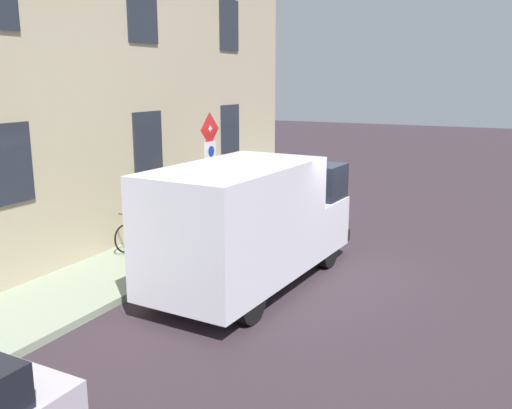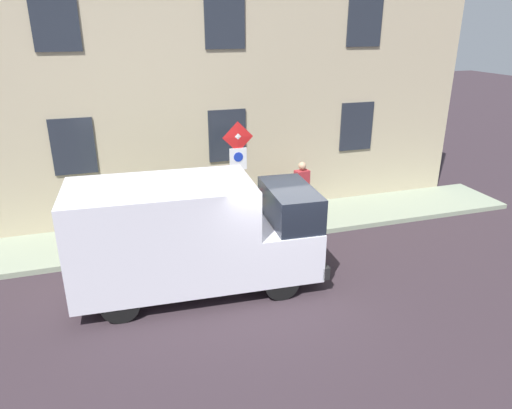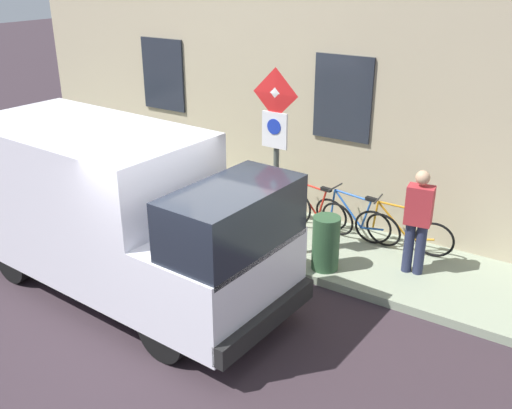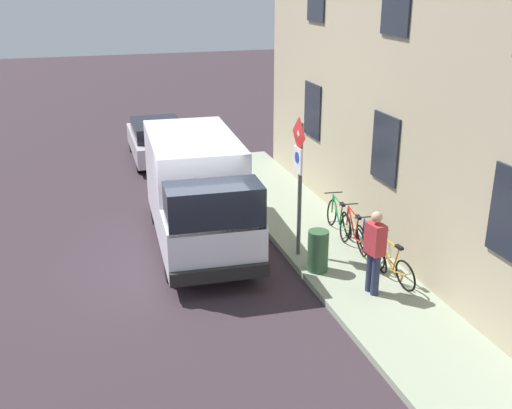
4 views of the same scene
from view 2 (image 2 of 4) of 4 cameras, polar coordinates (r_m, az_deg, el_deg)
The scene contains 11 objects.
ground_plane at distance 10.71m, azimuth 2.64°, elevation -9.96°, with size 80.00×80.00×0.00m, color #33282E.
sidewalk_slab at distance 13.46m, azimuth -2.18°, elevation -2.74°, with size 2.16×17.23×0.14m, color gray.
building_facade at distance 13.76m, azimuth -4.06°, elevation 14.45°, with size 0.75×15.23×7.83m.
sign_post_stacked at distance 11.88m, azimuth -2.21°, elevation 4.85°, with size 0.15×0.56×3.04m.
delivery_van at distance 10.12m, azimuth -7.89°, elevation -3.57°, with size 2.30×5.44×2.50m.
bicycle_orange at distance 14.18m, azimuth 3.05°, elevation 0.48°, with size 0.46×1.71×0.89m.
bicycle_blue at distance 13.92m, azimuth -0.26°, elevation 0.10°, with size 0.46×1.72×0.89m.
bicycle_red at distance 13.71m, azimuth -3.67°, elevation -0.30°, with size 0.48×1.72×0.89m.
bicycle_green at distance 13.55m, azimuth -7.18°, elevation -0.70°, with size 0.46×1.71×0.89m.
pedestrian at distance 13.60m, azimuth 5.57°, elevation 1.99°, with size 0.31×0.43×1.72m.
litter_bin at distance 12.79m, azimuth 1.55°, elevation -1.51°, with size 0.44×0.44×0.90m, color #2D5133.
Camera 2 is at (-8.56, 3.23, 5.57)m, focal length 32.76 mm.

